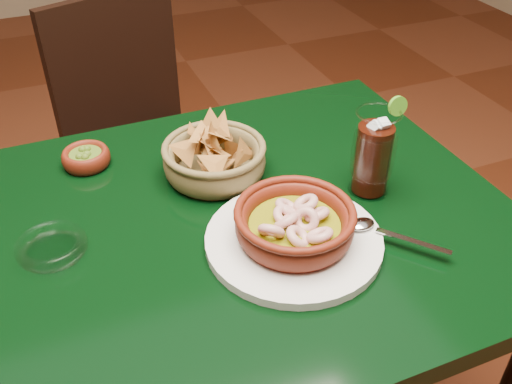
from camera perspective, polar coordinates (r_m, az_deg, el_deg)
name	(u,v)px	position (r m, az deg, el deg)	size (l,w,h in m)	color
dining_table	(181,273)	(1.06, -7.49, -8.03)	(1.20, 0.80, 0.75)	black
dining_chair	(147,144)	(1.72, -10.84, 4.78)	(0.54, 0.54, 0.91)	black
shrimp_plate	(295,228)	(0.94, 3.91, -3.62)	(0.37, 0.30, 0.08)	silver
chip_basket	(214,158)	(1.11, -4.17, 3.37)	(0.23, 0.23, 0.14)	brown
guacamole_ramekin	(86,158)	(1.19, -16.63, 3.31)	(0.11, 0.11, 0.04)	#55170B
cola_drink	(373,154)	(1.06, 11.64, 3.78)	(0.17, 0.17, 0.19)	white
glass_ashtray	(52,247)	(0.99, -19.74, -5.19)	(0.12, 0.12, 0.03)	white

